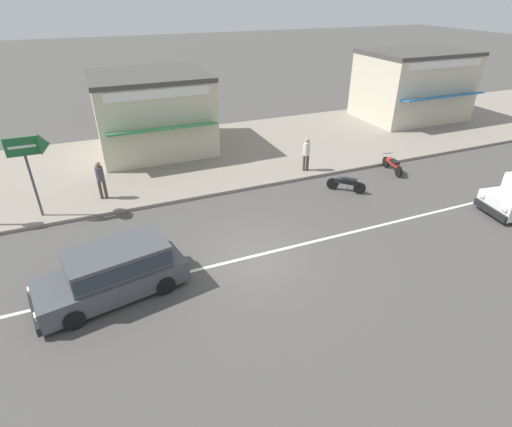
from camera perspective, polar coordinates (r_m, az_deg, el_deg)
name	(u,v)px	position (r m, az deg, el deg)	size (l,w,h in m)	color
ground_plane	(253,256)	(14.24, -0.37, -6.12)	(160.00, 160.00, 0.00)	#4C4947
lane_centre_stripe	(253,256)	(14.24, -0.37, -6.11)	(50.40, 0.14, 0.01)	silver
kerb_strip	(185,158)	(22.74, -10.06, 7.84)	(68.00, 10.00, 0.15)	gray
minivan_dark_grey_3	(114,270)	(12.95, -19.57, -7.61)	(4.71, 2.59, 1.56)	#47494F
motorcycle_0	(392,164)	(21.82, 18.89, 6.72)	(0.60, 1.84, 0.80)	black
motorcycle_1	(346,183)	(19.00, 12.71, 4.25)	(1.35, 1.36, 0.80)	black
arrow_signboard	(40,148)	(17.47, -28.47, 8.21)	(1.56, 0.79, 3.37)	#4C4C51
pedestrian_near_clock	(100,177)	(18.61, -21.35, 4.84)	(0.34, 0.34, 1.72)	#4C4238
pedestrian_by_shop	(306,152)	(20.39, 7.23, 8.73)	(0.34, 0.34, 1.70)	#4C4238
shopfront_corner_warung	(152,112)	(23.75, -14.60, 13.88)	(6.15, 6.39, 4.22)	beige
shopfront_far_kios	(413,85)	(31.30, 21.49, 16.76)	(7.08, 5.84, 4.53)	beige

